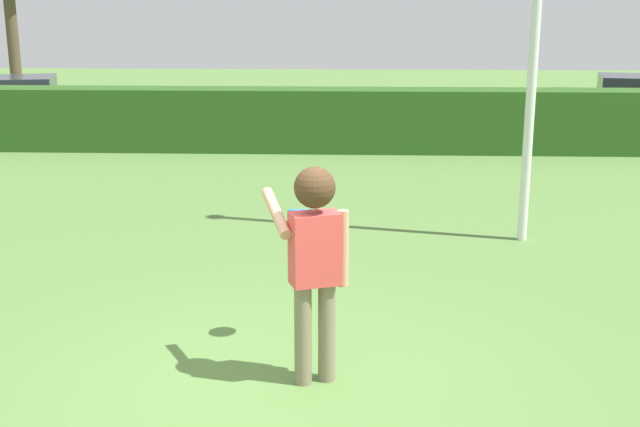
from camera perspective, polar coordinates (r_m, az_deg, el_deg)
ground_plane at (r=6.75m, az=-3.44°, el=-11.88°), size 60.00×60.00×0.00m
person at (r=6.40m, az=-0.39°, el=-2.49°), size 0.73×0.65×1.78m
frisbee at (r=7.14m, az=-1.29°, el=0.17°), size 0.24×0.24×0.07m
hedge_row at (r=16.65m, az=0.11°, el=6.53°), size 23.62×0.90×1.26m
parked_car_blue at (r=20.56m, az=-21.04°, el=7.30°), size 4.49×2.66×1.25m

